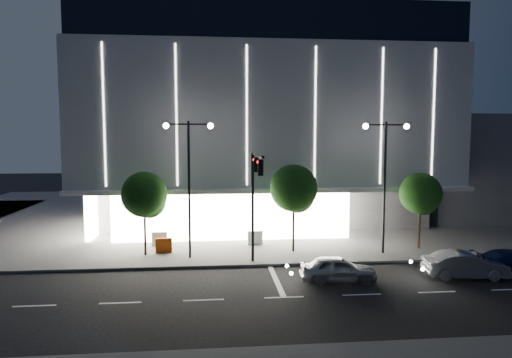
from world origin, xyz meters
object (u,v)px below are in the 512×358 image
object	(u,v)px
street_lamp_west	(189,169)
barrier_a	(164,245)
car_second	(465,265)
street_lamp_east	(385,168)
tree_left	(145,197)
tree_mid	(294,191)
barrier_d	(255,238)
car_lead	(338,269)
tree_right	(421,196)
traffic_mast	(255,187)
barrier_b	(160,239)

from	to	relation	value
street_lamp_west	barrier_a	xyz separation A→B (m)	(-1.83, 1.43, -5.31)
street_lamp_west	car_second	world-z (taller)	street_lamp_west
street_lamp_west	street_lamp_east	world-z (taller)	same
tree_left	street_lamp_west	bearing A→B (deg)	-18.94
car_second	barrier_a	distance (m)	18.85
street_lamp_east	car_second	xyz separation A→B (m)	(2.75, -5.38, -5.20)
tree_left	tree_mid	bearing A→B (deg)	0.00
street_lamp_west	barrier_d	distance (m)	7.70
barrier_a	barrier_d	world-z (taller)	same
tree_left	car_lead	bearing A→B (deg)	-29.35
car_second	street_lamp_east	bearing A→B (deg)	33.34
tree_mid	car_lead	bearing A→B (deg)	-78.12
tree_mid	car_lead	distance (m)	7.45
street_lamp_east	tree_right	bearing A→B (deg)	18.63
tree_right	street_lamp_west	bearing A→B (deg)	-176.36
traffic_mast	street_lamp_east	world-z (taller)	street_lamp_east
tree_left	barrier_d	distance (m)	8.55
traffic_mast	barrier_d	bearing A→B (deg)	84.47
tree_left	barrier_b	bearing A→B (deg)	75.99
car_lead	barrier_b	size ratio (longest dim) A/B	3.84
tree_right	car_second	xyz separation A→B (m)	(-0.28, -6.40, -3.13)
tree_left	tree_right	distance (m)	19.00
street_lamp_east	barrier_b	distance (m)	16.62
traffic_mast	tree_mid	distance (m)	4.82
tree_right	tree_mid	bearing A→B (deg)	180.00
car_lead	street_lamp_west	bearing A→B (deg)	61.86
tree_left	traffic_mast	bearing A→B (deg)	-27.84
street_lamp_west	street_lamp_east	bearing A→B (deg)	0.00
tree_mid	barrier_a	distance (m)	9.60
tree_left	tree_mid	world-z (taller)	tree_mid
car_lead	barrier_d	bearing A→B (deg)	28.41
street_lamp_west	tree_left	bearing A→B (deg)	161.06
traffic_mast	tree_right	distance (m)	12.63
tree_left	barrier_a	bearing A→B (deg)	19.49
traffic_mast	street_lamp_west	size ratio (longest dim) A/B	0.79
car_lead	car_second	bearing A→B (deg)	-85.70
tree_right	car_lead	world-z (taller)	tree_right
tree_left	tree_right	xyz separation A→B (m)	(19.00, -0.00, -0.15)
street_lamp_east	car_lead	world-z (taller)	street_lamp_east
street_lamp_west	street_lamp_east	xyz separation A→B (m)	(13.00, 0.00, 0.00)
barrier_a	car_second	bearing A→B (deg)	-23.66
barrier_a	tree_left	bearing A→B (deg)	-163.00
tree_right	car_second	world-z (taller)	tree_right
street_lamp_east	barrier_b	bearing A→B (deg)	167.12
street_lamp_east	car_lead	xyz separation A→B (m)	(-4.63, -5.36, -5.24)
barrier_b	street_lamp_east	bearing A→B (deg)	-14.87
street_lamp_west	barrier_b	distance (m)	6.78
street_lamp_west	barrier_a	bearing A→B (deg)	142.03
tree_right	car_lead	distance (m)	10.46
street_lamp_east	tree_left	world-z (taller)	street_lamp_east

